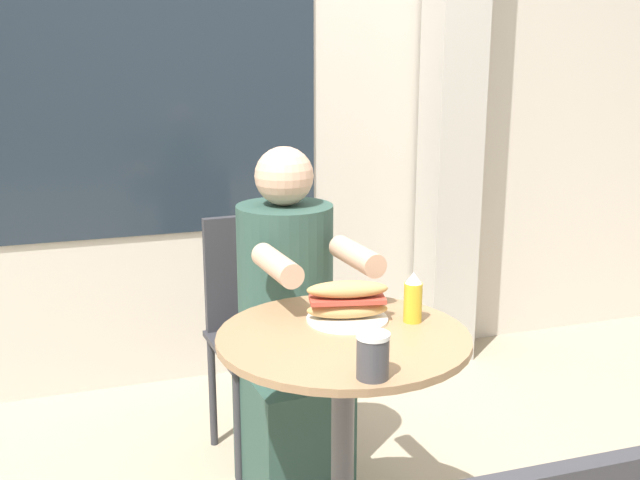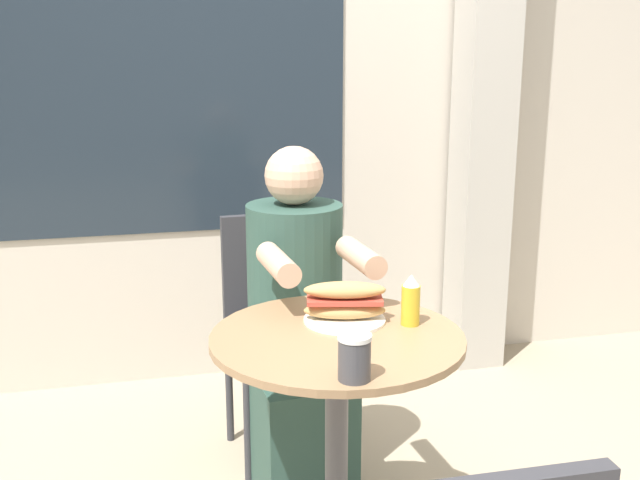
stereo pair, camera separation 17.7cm
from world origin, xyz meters
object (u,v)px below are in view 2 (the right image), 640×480
Objects in this scene: cafe_table at (337,410)px; sandwich_on_plate at (345,304)px; drink_cup at (354,357)px; condiment_bottle at (411,301)px; seated_diner at (297,350)px; diner_chair at (275,312)px.

cafe_table is 3.34× the size of sandwich_on_plate.
drink_cup is 0.37m from condiment_bottle.
seated_diner is at bearing 90.04° from cafe_table.
condiment_bottle is at bearing 7.12° from cafe_table.
sandwich_on_plate reaches higher than cafe_table.
diner_chair is 0.80m from sandwich_on_plate.
diner_chair is 0.88m from condiment_bottle.
diner_chair reaches higher than drink_cup.
cafe_table is 0.49m from seated_diner.
cafe_table is at bearing 83.04° from drink_cup.
diner_chair is at bearing 90.61° from cafe_table.
diner_chair reaches higher than cafe_table.
condiment_bottle is (0.21, -0.81, 0.29)m from diner_chair.
sandwich_on_plate is at bearing 92.28° from seated_diner.
drink_cup reaches higher than cafe_table.
seated_diner is (-0.00, 0.49, -0.03)m from cafe_table.
drink_cup is 0.76× the size of condiment_bottle.
cafe_table is 5.55× the size of condiment_bottle.
seated_diner is at bearing 113.62° from condiment_bottle.
seated_diner is 11.30× the size of drink_cup.
cafe_table is at bearing -116.29° from sandwich_on_plate.
condiment_bottle is (0.20, -0.46, 0.30)m from seated_diner.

